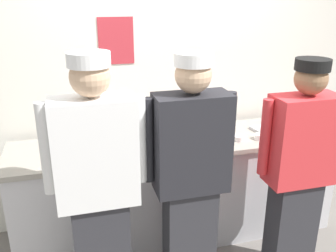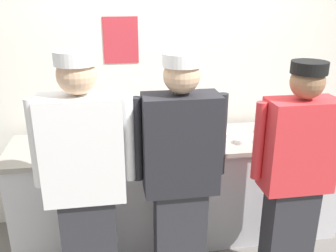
# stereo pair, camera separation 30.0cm
# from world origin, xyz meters

# --- Properties ---
(wall_back) EXTENTS (4.34, 0.11, 2.80)m
(wall_back) POSITION_xyz_m (-0.00, 0.81, 1.40)
(wall_back) COLOR silver
(wall_back) RESTS_ON ground
(prep_counter) EXTENTS (2.76, 0.66, 0.91)m
(prep_counter) POSITION_xyz_m (0.00, 0.35, 0.45)
(prep_counter) COLOR silver
(prep_counter) RESTS_ON ground
(chef_near_left) EXTENTS (0.63, 0.24, 1.76)m
(chef_near_left) POSITION_xyz_m (-0.72, -0.33, 0.94)
(chef_near_left) COLOR #2D2D33
(chef_near_left) RESTS_ON ground
(chef_center) EXTENTS (0.62, 0.24, 1.73)m
(chef_center) POSITION_xyz_m (-0.12, -0.30, 0.93)
(chef_center) COLOR #2D2D33
(chef_center) RESTS_ON ground
(chef_far_right) EXTENTS (0.60, 0.24, 1.67)m
(chef_far_right) POSITION_xyz_m (0.67, -0.35, 0.89)
(chef_far_right) COLOR #2D2D33
(chef_far_right) RESTS_ON ground
(plate_stack_front) EXTENTS (0.23, 0.23, 0.08)m
(plate_stack_front) POSITION_xyz_m (0.07, 0.27, 0.95)
(plate_stack_front) COLOR white
(plate_stack_front) RESTS_ON prep_counter
(plate_stack_rear) EXTENTS (0.24, 0.24, 0.05)m
(plate_stack_rear) POSITION_xyz_m (0.37, 0.41, 0.93)
(plate_stack_rear) COLOR white
(plate_stack_rear) RESTS_ON prep_counter
(mixing_bowl_steel) EXTENTS (0.31, 0.31, 0.13)m
(mixing_bowl_steel) POSITION_xyz_m (-0.66, 0.39, 0.97)
(mixing_bowl_steel) COLOR #B7BABF
(mixing_bowl_steel) RESTS_ON prep_counter
(sheet_tray) EXTENTS (0.47, 0.34, 0.02)m
(sheet_tray) POSITION_xyz_m (0.92, 0.34, 0.92)
(sheet_tray) COLOR #B7BABF
(sheet_tray) RESTS_ON prep_counter
(squeeze_bottle_primary) EXTENTS (0.05, 0.05, 0.19)m
(squeeze_bottle_primary) POSITION_xyz_m (-0.69, 0.14, 1.00)
(squeeze_bottle_primary) COLOR red
(squeeze_bottle_primary) RESTS_ON prep_counter
(squeeze_bottle_secondary) EXTENTS (0.06, 0.06, 0.19)m
(squeeze_bottle_secondary) POSITION_xyz_m (-0.95, 0.50, 1.00)
(squeeze_bottle_secondary) COLOR red
(squeeze_bottle_secondary) RESTS_ON prep_counter
(ramekin_orange_sauce) EXTENTS (0.09, 0.09, 0.05)m
(ramekin_orange_sauce) POSITION_xyz_m (-0.31, 0.24, 0.93)
(ramekin_orange_sauce) COLOR white
(ramekin_orange_sauce) RESTS_ON prep_counter
(ramekin_green_sauce) EXTENTS (0.09, 0.09, 0.05)m
(ramekin_green_sauce) POSITION_xyz_m (-0.17, 0.21, 0.93)
(ramekin_green_sauce) COLOR white
(ramekin_green_sauce) RESTS_ON prep_counter
(ramekin_red_sauce) EXTENTS (0.09, 0.09, 0.04)m
(ramekin_red_sauce) POSITION_xyz_m (0.65, 0.19, 0.93)
(ramekin_red_sauce) COLOR white
(ramekin_red_sauce) RESTS_ON prep_counter
(ramekin_yellow_sauce) EXTENTS (0.10, 0.10, 0.04)m
(ramekin_yellow_sauce) POSITION_xyz_m (0.48, 0.21, 0.93)
(ramekin_yellow_sauce) COLOR white
(ramekin_yellow_sauce) RESTS_ON prep_counter
(deli_cup) EXTENTS (0.09, 0.09, 0.09)m
(deli_cup) POSITION_xyz_m (-0.27, 0.43, 0.95)
(deli_cup) COLOR white
(deli_cup) RESTS_ON prep_counter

